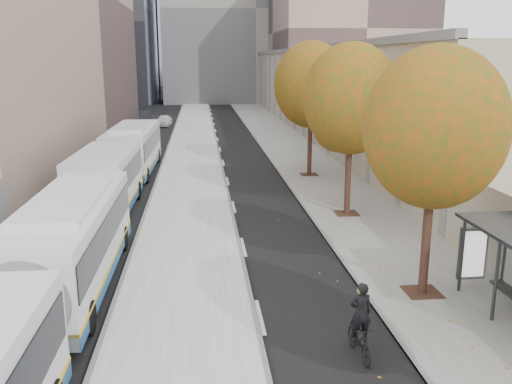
{
  "coord_description": "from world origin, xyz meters",
  "views": [
    {
      "loc": [
        -3.24,
        -2.18,
        7.21
      ],
      "look_at": [
        -1.26,
        16.9,
        2.5
      ],
      "focal_mm": 38.0,
      "sensor_mm": 36.0,
      "label": 1
    }
  ],
  "objects": [
    {
      "name": "bus_platform",
      "position": [
        -3.88,
        35.0,
        0.07
      ],
      "size": [
        4.25,
        150.0,
        0.15
      ],
      "primitive_type": "cube",
      "color": "#A9A9A9",
      "rests_on": "ground"
    },
    {
      "name": "sidewalk",
      "position": [
        4.12,
        35.0,
        0.04
      ],
      "size": [
        4.75,
        150.0,
        0.08
      ],
      "primitive_type": "cube",
      "color": "gray",
      "rests_on": "ground"
    },
    {
      "name": "building_tan",
      "position": [
        15.5,
        64.0,
        4.0
      ],
      "size": [
        18.0,
        92.0,
        8.0
      ],
      "primitive_type": "cube",
      "color": "tan",
      "rests_on": "ground"
    },
    {
      "name": "building_far_block",
      "position": [
        6.0,
        96.0,
        15.0
      ],
      "size": [
        30.0,
        18.0,
        30.0
      ],
      "primitive_type": "cube",
      "color": "gray",
      "rests_on": "ground"
    },
    {
      "name": "tree_c",
      "position": [
        3.6,
        13.0,
        5.25
      ],
      "size": [
        4.2,
        4.2,
        7.28
      ],
      "color": "#2F1E15",
      "rests_on": "sidewalk"
    },
    {
      "name": "tree_d",
      "position": [
        3.6,
        22.0,
        5.47
      ],
      "size": [
        4.4,
        4.4,
        7.6
      ],
      "color": "#2F1E15",
      "rests_on": "sidewalk"
    },
    {
      "name": "tree_e",
      "position": [
        3.6,
        31.0,
        5.69
      ],
      "size": [
        4.6,
        4.6,
        7.92
      ],
      "color": "#2F1E15",
      "rests_on": "sidewalk"
    },
    {
      "name": "bus_near",
      "position": [
        -7.48,
        10.9,
        1.56
      ],
      "size": [
        2.62,
        17.15,
        2.86
      ],
      "rotation": [
        0.0,
        0.0,
        -0.0
      ],
      "color": "silver",
      "rests_on": "ground"
    },
    {
      "name": "bus_far",
      "position": [
        -7.69,
        29.28,
        1.6
      ],
      "size": [
        3.04,
        17.68,
        2.94
      ],
      "rotation": [
        0.0,
        0.0,
        -0.03
      ],
      "color": "silver",
      "rests_on": "ground"
    },
    {
      "name": "cyclist",
      "position": [
        0.56,
        9.63,
        0.73
      ],
      "size": [
        0.6,
        1.57,
        1.97
      ],
      "rotation": [
        0.0,
        0.0,
        0.08
      ],
      "color": "black",
      "rests_on": "ground"
    },
    {
      "name": "distant_car",
      "position": [
        -7.17,
        58.48,
        0.62
      ],
      "size": [
        1.72,
        3.75,
        1.25
      ],
      "primitive_type": "imported",
      "rotation": [
        0.0,
        0.0,
        -0.07
      ],
      "color": "white",
      "rests_on": "ground"
    }
  ]
}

